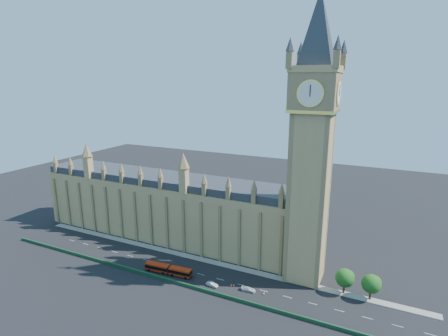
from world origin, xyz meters
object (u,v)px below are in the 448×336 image
at_px(red_bus, 168,270).
at_px(car_grey, 182,273).
at_px(car_white, 248,289).
at_px(car_silver, 212,284).

relative_size(red_bus, car_grey, 4.61).
xyz_separation_m(red_bus, car_white, (30.13, 2.26, -0.92)).
distance_m(red_bus, car_silver, 17.93).
height_order(red_bus, car_grey, red_bus).
bearing_deg(red_bus, car_white, -0.18).
bearing_deg(car_silver, red_bus, 94.90).
bearing_deg(red_bus, car_silver, -5.65).
distance_m(car_grey, car_silver, 13.37).
relative_size(red_bus, car_white, 3.82).
bearing_deg(car_white, car_grey, 86.08).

